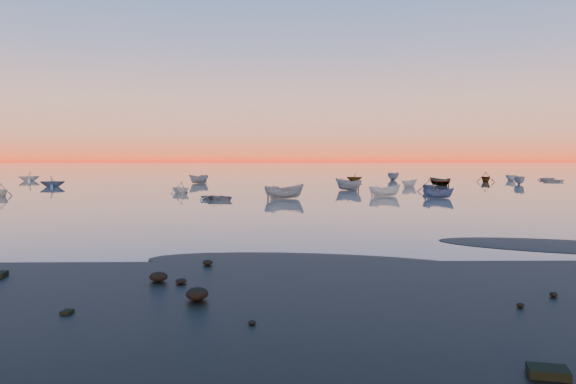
{
  "coord_description": "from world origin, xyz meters",
  "views": [
    {
      "loc": [
        -3.67,
        -25.7,
        4.32
      ],
      "look_at": [
        -2.69,
        28.0,
        0.97
      ],
      "focal_mm": 35.0,
      "sensor_mm": 36.0,
      "label": 1
    }
  ],
  "objects": [
    {
      "name": "mud_lobes",
      "position": [
        0.0,
        -1.0,
        0.01
      ],
      "size": [
        140.0,
        6.0,
        0.07
      ],
      "primitive_type": null,
      "color": "black",
      "rests_on": "ground"
    },
    {
      "name": "boat_near_center",
      "position": [
        -3.01,
        32.39,
        0.0
      ],
      "size": [
        2.73,
        4.56,
        1.48
      ],
      "primitive_type": "imported",
      "rotation": [
        0.0,
        0.0,
        1.8
      ],
      "color": "gray",
      "rests_on": "ground"
    },
    {
      "name": "boat_near_right",
      "position": [
        15.27,
        44.08,
        0.0
      ],
      "size": [
        3.69,
        1.91,
        1.25
      ],
      "primitive_type": "imported",
      "rotation": [
        0.0,
        0.0,
        3.23
      ],
      "color": "#3E5277",
      "rests_on": "ground"
    },
    {
      "name": "ground",
      "position": [
        0.0,
        100.0,
        0.0
      ],
      "size": [
        600.0,
        600.0,
        0.0
      ],
      "primitive_type": "plane",
      "color": "#6C635A",
      "rests_on": "ground"
    },
    {
      "name": "moored_fleet",
      "position": [
        0.0,
        53.0,
        0.0
      ],
      "size": [
        124.0,
        58.0,
        1.2
      ],
      "primitive_type": null,
      "color": "beige",
      "rests_on": "ground"
    },
    {
      "name": "boat_near_left",
      "position": [
        -9.72,
        30.82,
        0.0
      ],
      "size": [
        3.47,
        3.97,
        0.94
      ],
      "primitive_type": "imported",
      "rotation": [
        0.0,
        0.0,
        0.95
      ],
      "color": "gray",
      "rests_on": "ground"
    }
  ]
}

